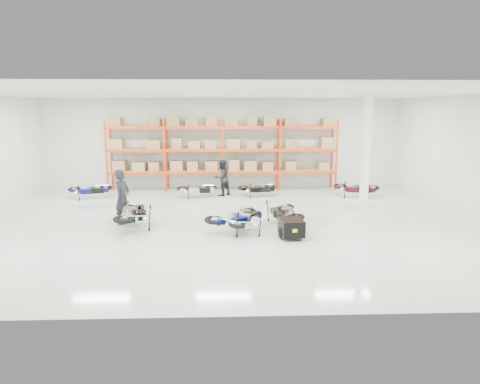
{
  "coord_description": "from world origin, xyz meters",
  "views": [
    {
      "loc": [
        0.08,
        -14.73,
        3.99
      ],
      "look_at": [
        0.63,
        0.1,
        1.1
      ],
      "focal_mm": 32.0,
      "sensor_mm": 36.0,
      "label": 1
    }
  ],
  "objects_px": {
    "person_left": "(122,197)",
    "moto_back_d": "(356,186)",
    "moto_black_far_left": "(133,210)",
    "moto_back_a": "(90,187)",
    "moto_silver_left": "(247,216)",
    "moto_back_b": "(197,187)",
    "moto_touring_right": "(284,209)",
    "trailer": "(291,227)",
    "moto_blue_centre": "(237,214)",
    "person_back": "(222,178)",
    "moto_back_c": "(258,186)"
  },
  "relations": [
    {
      "from": "moto_back_d",
      "to": "moto_black_far_left",
      "type": "bearing_deg",
      "value": 136.47
    },
    {
      "from": "moto_black_far_left",
      "to": "moto_back_d",
      "type": "xyz_separation_m",
      "value": [
        9.17,
        4.81,
        -0.09
      ]
    },
    {
      "from": "moto_silver_left",
      "to": "person_back",
      "type": "relative_size",
      "value": 1.03
    },
    {
      "from": "moto_blue_centre",
      "to": "moto_back_d",
      "type": "bearing_deg",
      "value": -91.78
    },
    {
      "from": "moto_blue_centre",
      "to": "moto_black_far_left",
      "type": "bearing_deg",
      "value": 35.82
    },
    {
      "from": "moto_back_b",
      "to": "person_back",
      "type": "xyz_separation_m",
      "value": [
        1.13,
        0.4,
        0.36
      ]
    },
    {
      "from": "moto_back_a",
      "to": "person_back",
      "type": "distance_m",
      "value": 5.99
    },
    {
      "from": "moto_back_d",
      "to": "person_back",
      "type": "bearing_deg",
      "value": 103.34
    },
    {
      "from": "moto_blue_centre",
      "to": "person_left",
      "type": "bearing_deg",
      "value": 29.03
    },
    {
      "from": "moto_blue_centre",
      "to": "moto_back_d",
      "type": "height_order",
      "value": "moto_blue_centre"
    },
    {
      "from": "moto_silver_left",
      "to": "moto_back_d",
      "type": "bearing_deg",
      "value": -124.04
    },
    {
      "from": "moto_black_far_left",
      "to": "moto_back_b",
      "type": "distance_m",
      "value": 5.34
    },
    {
      "from": "moto_silver_left",
      "to": "person_back",
      "type": "bearing_deg",
      "value": -72.02
    },
    {
      "from": "moto_black_far_left",
      "to": "moto_back_a",
      "type": "bearing_deg",
      "value": -69.01
    },
    {
      "from": "moto_silver_left",
      "to": "person_left",
      "type": "xyz_separation_m",
      "value": [
        -4.32,
        1.24,
        0.43
      ]
    },
    {
      "from": "moto_black_far_left",
      "to": "moto_touring_right",
      "type": "height_order",
      "value": "moto_black_far_left"
    },
    {
      "from": "moto_back_c",
      "to": "person_back",
      "type": "relative_size",
      "value": 0.92
    },
    {
      "from": "moto_blue_centre",
      "to": "moto_back_a",
      "type": "relative_size",
      "value": 1.17
    },
    {
      "from": "moto_silver_left",
      "to": "moto_back_b",
      "type": "height_order",
      "value": "moto_silver_left"
    },
    {
      "from": "person_back",
      "to": "person_left",
      "type": "bearing_deg",
      "value": 12.85
    },
    {
      "from": "trailer",
      "to": "moto_blue_centre",
      "type": "bearing_deg",
      "value": 147.37
    },
    {
      "from": "moto_back_c",
      "to": "person_back",
      "type": "distance_m",
      "value": 1.71
    },
    {
      "from": "moto_back_a",
      "to": "person_back",
      "type": "xyz_separation_m",
      "value": [
        5.97,
        0.41,
        0.34
      ]
    },
    {
      "from": "moto_silver_left",
      "to": "person_left",
      "type": "height_order",
      "value": "person_left"
    },
    {
      "from": "moto_black_far_left",
      "to": "moto_back_a",
      "type": "distance_m",
      "value": 5.8
    },
    {
      "from": "moto_blue_centre",
      "to": "moto_back_a",
      "type": "xyz_separation_m",
      "value": [
        -6.48,
        5.54,
        -0.08
      ]
    },
    {
      "from": "person_back",
      "to": "trailer",
      "type": "bearing_deg",
      "value": 66.41
    },
    {
      "from": "moto_back_c",
      "to": "person_back",
      "type": "xyz_separation_m",
      "value": [
        -1.65,
        0.26,
        0.37
      ]
    },
    {
      "from": "moto_blue_centre",
      "to": "moto_back_b",
      "type": "distance_m",
      "value": 5.78
    },
    {
      "from": "moto_silver_left",
      "to": "moto_touring_right",
      "type": "height_order",
      "value": "moto_touring_right"
    },
    {
      "from": "moto_blue_centre",
      "to": "moto_back_a",
      "type": "bearing_deg",
      "value": 4.21
    },
    {
      "from": "moto_touring_right",
      "to": "moto_back_d",
      "type": "relative_size",
      "value": 1.03
    },
    {
      "from": "moto_back_a",
      "to": "moto_blue_centre",
      "type": "bearing_deg",
      "value": -144.86
    },
    {
      "from": "person_back",
      "to": "moto_blue_centre",
      "type": "bearing_deg",
      "value": 53.5
    },
    {
      "from": "trailer",
      "to": "moto_black_far_left",
      "type": "bearing_deg",
      "value": 159.51
    },
    {
      "from": "person_left",
      "to": "moto_back_d",
      "type": "bearing_deg",
      "value": -47.69
    },
    {
      "from": "moto_blue_centre",
      "to": "moto_back_b",
      "type": "height_order",
      "value": "moto_blue_centre"
    },
    {
      "from": "moto_back_a",
      "to": "moto_back_b",
      "type": "relative_size",
      "value": 1.04
    },
    {
      "from": "moto_black_far_left",
      "to": "moto_back_a",
      "type": "height_order",
      "value": "moto_black_far_left"
    },
    {
      "from": "moto_back_a",
      "to": "moto_back_c",
      "type": "xyz_separation_m",
      "value": [
        7.61,
        0.16,
        -0.03
      ]
    },
    {
      "from": "moto_black_far_left",
      "to": "trailer",
      "type": "relative_size",
      "value": 1.38
    },
    {
      "from": "moto_touring_right",
      "to": "moto_back_c",
      "type": "height_order",
      "value": "moto_touring_right"
    },
    {
      "from": "moto_back_d",
      "to": "person_left",
      "type": "bearing_deg",
      "value": 132.56
    },
    {
      "from": "moto_silver_left",
      "to": "trailer",
      "type": "bearing_deg",
      "value": 160.88
    },
    {
      "from": "moto_touring_right",
      "to": "moto_back_a",
      "type": "height_order",
      "value": "moto_touring_right"
    },
    {
      "from": "moto_blue_centre",
      "to": "person_back",
      "type": "height_order",
      "value": "person_back"
    },
    {
      "from": "moto_back_a",
      "to": "moto_back_d",
      "type": "xyz_separation_m",
      "value": [
        12.12,
        -0.18,
        0.03
      ]
    },
    {
      "from": "person_left",
      "to": "person_back",
      "type": "relative_size",
      "value": 1.13
    },
    {
      "from": "moto_back_a",
      "to": "person_left",
      "type": "height_order",
      "value": "person_left"
    },
    {
      "from": "moto_black_far_left",
      "to": "moto_back_b",
      "type": "xyz_separation_m",
      "value": [
        1.88,
        4.99,
        -0.14
      ]
    }
  ]
}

